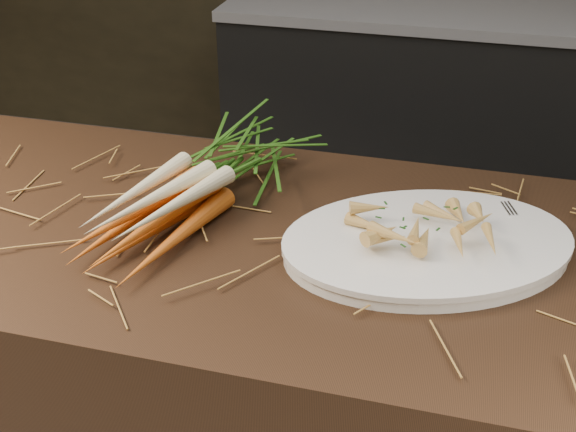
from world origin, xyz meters
name	(u,v)px	position (x,y,z in m)	size (l,w,h in m)	color
main_counter	(239,412)	(0.00, 0.30, 0.45)	(2.40, 0.70, 0.90)	black
back_counter	(447,108)	(0.30, 2.18, 0.42)	(1.82, 0.62, 0.84)	black
straw_bedding	(230,225)	(0.00, 0.30, 0.91)	(1.40, 0.60, 0.02)	olive
root_veg_bunch	(211,176)	(-0.07, 0.39, 0.95)	(0.33, 0.60, 0.11)	#C04510
serving_platter	(427,247)	(0.34, 0.31, 0.91)	(0.48, 0.32, 0.03)	white
roasted_veg_heap	(429,227)	(0.34, 0.31, 0.95)	(0.24, 0.17, 0.05)	#BF8F44
serving_fork	(531,238)	(0.51, 0.36, 0.93)	(0.02, 0.18, 0.00)	silver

